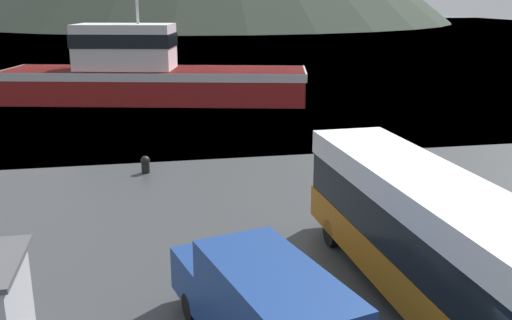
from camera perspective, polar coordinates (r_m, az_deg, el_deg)
The scene contains 5 objects.
water_surface at distance 147.34m, azimuth -8.48°, elevation 12.83°, with size 240.00×240.00×0.00m, color slate.
tour_bus at distance 15.13m, azimuth 16.95°, elevation -7.30°, with size 2.85×11.62×3.42m.
delivery_van at distance 12.67m, azimuth 0.48°, elevation -14.56°, with size 3.43×6.40×2.41m.
fishing_boat at distance 44.48m, azimuth -10.66°, elevation 8.47°, with size 23.30×10.33×11.55m.
mooring_bollard at distance 26.36m, azimuth -11.00°, elevation -0.38°, with size 0.43×0.43×0.79m.
Camera 1 is at (-6.72, -6.68, 7.72)m, focal length 40.00 mm.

